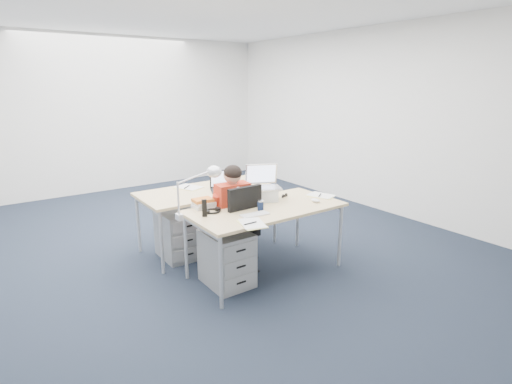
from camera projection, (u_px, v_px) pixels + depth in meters
floor at (207, 247)px, 4.93m from camera, size 7.00×7.00×0.00m
room at (202, 106)px, 4.48m from camera, size 6.02×7.02×2.80m
desk_near at (266, 211)px, 4.11m from camera, size 1.60×0.80×0.73m
desk_far at (208, 194)px, 4.77m from camera, size 1.60×0.80×0.73m
office_chair at (236, 246)px, 4.28m from camera, size 0.63×0.63×0.96m
seated_person at (228, 215)px, 4.33m from camera, size 0.37×0.63×1.14m
drawer_pedestal_near at (227, 258)px, 3.97m from camera, size 0.40×0.50×0.55m
drawer_pedestal_far at (178, 234)px, 4.60m from camera, size 0.40×0.50×0.55m
silver_laptop at (264, 183)px, 4.29m from camera, size 0.43×0.40×0.37m
wireless_keyboard at (255, 215)px, 3.84m from camera, size 0.29×0.13×0.01m
computer_mouse at (316, 200)px, 4.26m from camera, size 0.07×0.11×0.04m
headphones at (212, 211)px, 3.93m from camera, size 0.21×0.17×0.03m
can_koozie at (261, 205)px, 3.98m from camera, size 0.07×0.07×0.10m
water_bottle at (238, 198)px, 4.04m from camera, size 0.09×0.09×0.22m
bear_figurine at (253, 201)px, 4.07m from camera, size 0.08×0.06×0.14m
book_stack at (203, 203)px, 4.06m from camera, size 0.23×0.18×0.09m
cordless_phone at (204, 208)px, 3.78m from camera, size 0.05×0.04×0.17m
papers_left at (252, 224)px, 3.59m from camera, size 0.28×0.33×0.01m
papers_right at (321, 196)px, 4.49m from camera, size 0.28×0.33×0.01m
sunglasses at (285, 196)px, 4.45m from camera, size 0.12×0.09×0.03m
desk_lamp at (193, 192)px, 3.72m from camera, size 0.46×0.29×0.49m
dark_laptop at (225, 181)px, 4.68m from camera, size 0.44×0.44×0.25m
far_cup at (233, 182)px, 4.92m from camera, size 0.07×0.07×0.09m
far_papers at (188, 188)px, 4.84m from camera, size 0.32×0.37×0.01m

